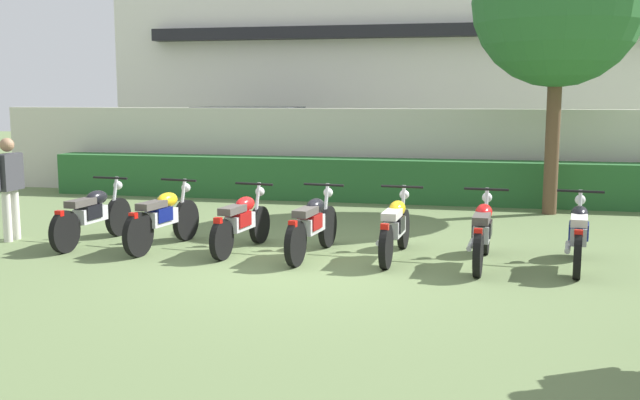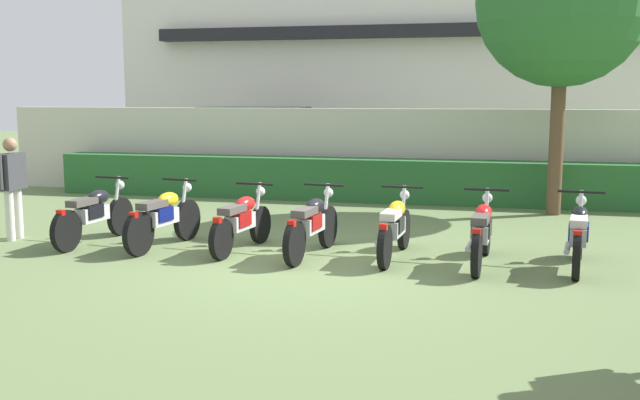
# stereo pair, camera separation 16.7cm
# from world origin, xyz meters

# --- Properties ---
(ground) EXTENTS (60.00, 60.00, 0.00)m
(ground) POSITION_xyz_m (0.00, 0.00, 0.00)
(ground) COLOR #607547
(building) EXTENTS (18.61, 6.50, 7.63)m
(building) POSITION_xyz_m (0.00, 15.80, 3.82)
(building) COLOR white
(building) RESTS_ON ground
(compound_wall) EXTENTS (17.68, 0.30, 1.92)m
(compound_wall) POSITION_xyz_m (0.00, 6.68, 0.96)
(compound_wall) COLOR beige
(compound_wall) RESTS_ON ground
(hedge_row) EXTENTS (14.15, 0.70, 0.89)m
(hedge_row) POSITION_xyz_m (0.00, 5.98, 0.44)
(hedge_row) COLOR #28602D
(hedge_row) RESTS_ON ground
(parked_car) EXTENTS (4.54, 2.16, 1.89)m
(parked_car) POSITION_xyz_m (-3.74, 9.75, 0.94)
(parked_car) COLOR #9EA3A8
(parked_car) RESTS_ON ground
(tree_near_inspector) EXTENTS (3.09, 3.09, 5.43)m
(tree_near_inspector) POSITION_xyz_m (3.50, 5.07, 3.87)
(tree_near_inspector) COLOR brown
(tree_near_inspector) RESTS_ON ground
(motorcycle_in_row_0) EXTENTS (0.60, 1.94, 0.96)m
(motorcycle_in_row_0) POSITION_xyz_m (-3.44, 0.69, 0.45)
(motorcycle_in_row_0) COLOR black
(motorcycle_in_row_0) RESTS_ON ground
(motorcycle_in_row_1) EXTENTS (0.61, 1.85, 0.97)m
(motorcycle_in_row_1) POSITION_xyz_m (-2.28, 0.63, 0.45)
(motorcycle_in_row_1) COLOR black
(motorcycle_in_row_1) RESTS_ON ground
(motorcycle_in_row_2) EXTENTS (0.60, 1.78, 0.94)m
(motorcycle_in_row_2) POSITION_xyz_m (-1.10, 0.67, 0.44)
(motorcycle_in_row_2) COLOR black
(motorcycle_in_row_2) RESTS_ON ground
(motorcycle_in_row_3) EXTENTS (0.60, 1.91, 0.96)m
(motorcycle_in_row_3) POSITION_xyz_m (-0.03, 0.56, 0.45)
(motorcycle_in_row_3) COLOR black
(motorcycle_in_row_3) RESTS_ON ground
(motorcycle_in_row_4) EXTENTS (0.60, 1.90, 0.94)m
(motorcycle_in_row_4) POSITION_xyz_m (1.10, 0.70, 0.44)
(motorcycle_in_row_4) COLOR black
(motorcycle_in_row_4) RESTS_ON ground
(motorcycle_in_row_5) EXTENTS (0.60, 1.95, 0.96)m
(motorcycle_in_row_5) POSITION_xyz_m (2.26, 0.54, 0.45)
(motorcycle_in_row_5) COLOR black
(motorcycle_in_row_5) RESTS_ON ground
(motorcycle_in_row_6) EXTENTS (0.60, 1.83, 0.96)m
(motorcycle_in_row_6) POSITION_xyz_m (3.47, 0.63, 0.45)
(motorcycle_in_row_6) COLOR black
(motorcycle_in_row_6) RESTS_ON ground
(inspector_person) EXTENTS (0.22, 0.65, 1.58)m
(inspector_person) POSITION_xyz_m (-4.79, 0.66, 0.92)
(inspector_person) COLOR silver
(inspector_person) RESTS_ON ground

